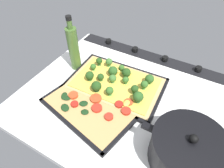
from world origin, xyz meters
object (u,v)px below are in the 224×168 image
object	(u,v)px
baking_tray_back	(94,104)
cooking_pot	(187,150)
broccoli_pizza	(116,81)
oil_bottle	(74,48)
baking_tray_front	(115,85)
veggie_pizza_back	(94,103)

from	to	relation	value
baking_tray_back	cooking_pot	world-z (taller)	cooking_pot
broccoli_pizza	oil_bottle	bearing A→B (deg)	-4.28
broccoli_pizza	baking_tray_back	xyz separation A→B (cm)	(2.45, 13.27, -1.84)
baking_tray_front	cooking_pot	world-z (taller)	cooking_pot
baking_tray_front	oil_bottle	xyz separation A→B (cm)	(21.26, -1.74, 10.03)
cooking_pot	oil_bottle	world-z (taller)	oil_bottle
baking_tray_front	baking_tray_back	world-z (taller)	same
baking_tray_back	oil_bottle	world-z (taller)	oil_bottle
veggie_pizza_back	oil_bottle	xyz separation A→B (cm)	(19.28, -14.98, 9.30)
broccoli_pizza	baking_tray_back	distance (cm)	13.62
broccoli_pizza	cooking_pot	bearing A→B (deg)	151.18
baking_tray_back	cooking_pot	bearing A→B (deg)	172.75
baking_tray_front	cooking_pot	distance (cm)	37.16
broccoli_pizza	oil_bottle	size ratio (longest dim) A/B	1.50
broccoli_pizza	veggie_pizza_back	size ratio (longest dim) A/B	1.04
baking_tray_back	veggie_pizza_back	world-z (taller)	veggie_pizza_back
veggie_pizza_back	cooking_pot	size ratio (longest dim) A/B	1.26
broccoli_pizza	veggie_pizza_back	bearing A→B (deg)	80.36
cooking_pot	oil_bottle	distance (cm)	57.24
broccoli_pizza	oil_bottle	world-z (taller)	oil_bottle
baking_tray_front	broccoli_pizza	world-z (taller)	broccoli_pizza
baking_tray_back	veggie_pizza_back	xyz separation A→B (cm)	(-0.18, 0.10, 0.73)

